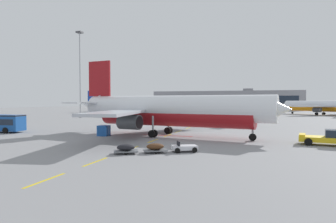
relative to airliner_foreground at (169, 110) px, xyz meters
name	(u,v)px	position (x,y,z in m)	size (l,w,h in m)	color
ground	(306,129)	(21.55, 18.30, -3.95)	(400.00, 400.00, 0.00)	gray
apron_paint_markings	(191,127)	(-0.45, 16.69, -3.95)	(8.00, 98.21, 0.01)	yellow
airliner_foreground	(169,110)	(0.00, 0.00, 0.00)	(34.77, 34.22, 12.20)	white
pushback_tug	(328,138)	(21.17, -3.29, -3.05)	(6.35, 3.87, 2.08)	yellow
airliner_mid_left	(110,105)	(-58.11, 87.59, -0.69)	(26.76, 27.93, 10.08)	silver
airliner_far_center	(317,106)	(34.31, 84.45, -0.44)	(26.77, 25.12, 10.84)	silver
fuel_service_truck	(236,118)	(8.20, 21.17, -2.30)	(4.95, 7.38, 3.14)	black
baggage_train	(156,148)	(3.03, -14.51, -3.42)	(8.27, 5.35, 1.14)	silver
uld_cargo_container	(104,131)	(-9.68, -2.85, -3.15)	(1.73, 1.69, 1.60)	#194C9E
apron_light_mast_near	(80,65)	(-41.62, 38.23, 12.87)	(1.80, 1.80, 27.35)	slate
terminal_satellite	(226,100)	(-7.86, 147.45, 1.84)	(89.88, 23.67, 13.15)	gray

